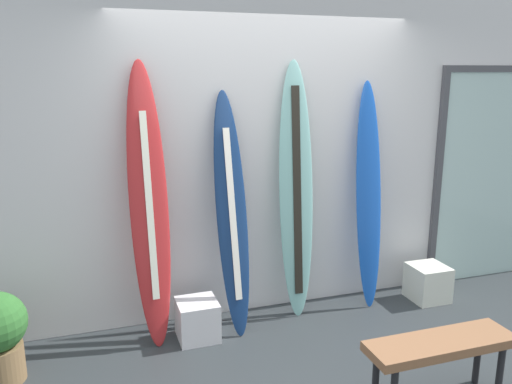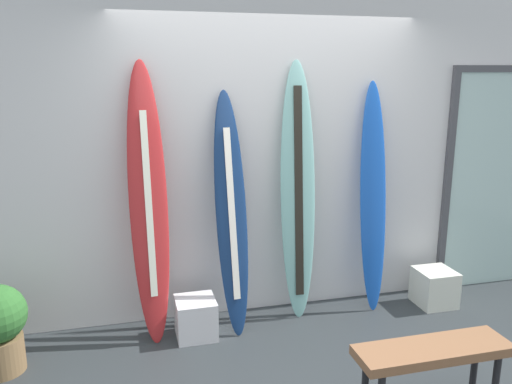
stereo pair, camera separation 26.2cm
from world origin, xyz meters
name	(u,v)px [view 1 (the left image)]	position (x,y,z in m)	size (l,w,h in m)	color
ground	(324,384)	(0.00, 0.00, -0.02)	(8.00, 8.00, 0.04)	#2F3437
wall_back	(263,150)	(0.00, 1.30, 1.40)	(7.20, 0.20, 2.80)	silver
surfboard_crimson	(149,206)	(-1.02, 0.96, 1.08)	(0.31, 0.43, 2.15)	#B42628
surfboard_navy	(232,214)	(-0.38, 0.95, 0.96)	(0.27, 0.47, 1.92)	navy
surfboard_seafoam	(296,194)	(0.20, 1.04, 1.06)	(0.31, 0.29, 2.16)	#80BCB6
surfboard_cobalt	(369,196)	(0.88, 1.01, 0.99)	(0.25, 0.31, 1.99)	blue
display_block_left	(428,283)	(1.46, 0.87, 0.16)	(0.32, 0.32, 0.33)	white
display_block_center	(197,320)	(-0.70, 0.84, 0.15)	(0.31, 0.31, 0.31)	white
glass_door	(487,172)	(2.29, 1.18, 1.09)	(1.22, 0.06, 2.11)	silver
bench	(441,349)	(0.58, -0.43, 0.38)	(0.97, 0.28, 0.44)	#8F5F3E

